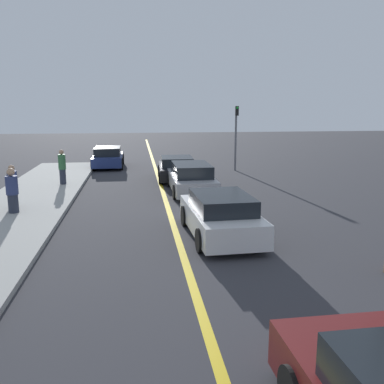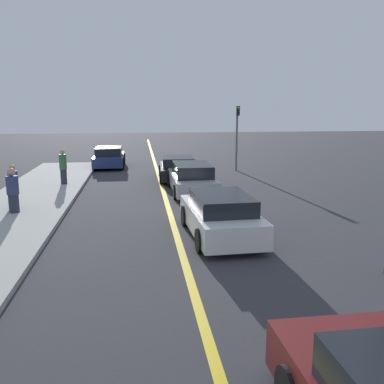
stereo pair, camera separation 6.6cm
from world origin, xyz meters
name	(u,v)px [view 1 (the left image)]	position (x,y,z in m)	size (l,w,h in m)	color
road_center_line	(163,193)	(0.00, 18.00, 0.00)	(0.20, 60.00, 0.01)	gold
sidewalk_left	(9,219)	(-5.53, 13.96, 0.08)	(3.52, 27.92, 0.15)	#9E9E99
car_ahead_center	(221,216)	(1.30, 11.33, 0.65)	(2.08, 4.29, 1.33)	silver
car_far_distant	(191,178)	(1.27, 18.04, 0.64)	(1.96, 4.68, 1.32)	#9E9EA3
car_parked_left_lot	(177,169)	(0.93, 21.39, 0.59)	(2.04, 3.87, 1.23)	black
car_oncoming_far	(108,157)	(-2.93, 26.45, 0.63)	(1.90, 3.97, 1.30)	navy
pedestrian_mid_group	(12,191)	(-5.51, 14.59, 0.93)	(0.42, 0.42, 1.58)	#282D3D
pedestrian_far_standing	(13,186)	(-5.70, 15.40, 0.94)	(0.35, 0.35, 1.59)	#282D3D
pedestrian_by_sign	(62,167)	(-4.68, 20.06, 0.98)	(0.35, 0.35, 1.65)	#282D3D
traffic_light	(236,131)	(4.73, 24.11, 2.36)	(0.18, 0.40, 3.81)	slate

